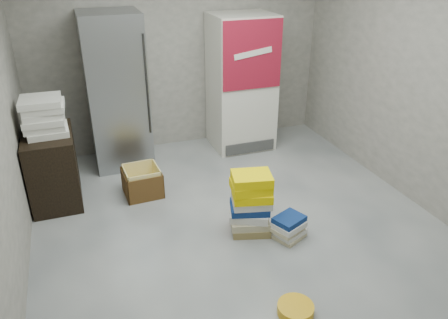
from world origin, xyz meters
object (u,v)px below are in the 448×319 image
Objects in this scene: steel_fridge at (117,92)px; wood_shelf at (53,167)px; phonebook_stack_main at (251,203)px; coke_cooler at (241,83)px; cardboard_box at (142,183)px.

steel_fridge reaches higher than wood_shelf.
steel_fridge is 2.99× the size of phonebook_stack_main.
wood_shelf is at bearing -163.72° from coke_cooler.
steel_fridge reaches higher than coke_cooler.
wood_shelf is 2.20m from phonebook_stack_main.
steel_fridge is 1.24m from cardboard_box.
coke_cooler is 4.20× the size of cardboard_box.
coke_cooler is 1.97m from cardboard_box.
steel_fridge is 1.23m from wood_shelf.
steel_fridge is at bearing 179.82° from coke_cooler.
phonebook_stack_main is (-0.68, -2.00, -0.59)m from coke_cooler.
coke_cooler is 2.63m from wood_shelf.
steel_fridge is 1.06× the size of coke_cooler.
coke_cooler is 2.25× the size of wood_shelf.
wood_shelf is 0.97m from cardboard_box.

